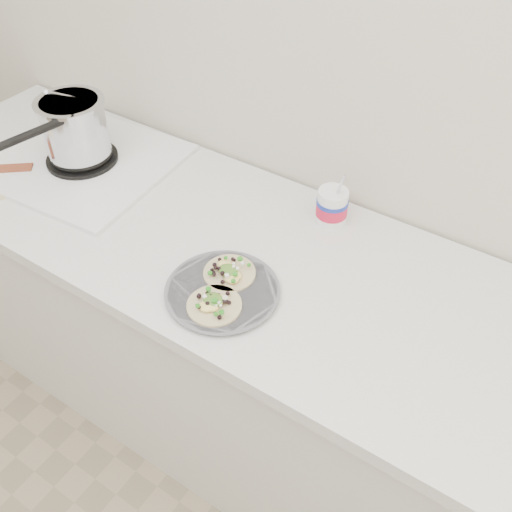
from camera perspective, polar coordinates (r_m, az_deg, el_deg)
The scene contains 5 objects.
counter at distance 1.79m, azimuth 0.80°, elevation -10.32°, with size 2.44×0.66×0.90m.
stove at distance 1.81m, azimuth -17.37°, elevation 10.97°, with size 0.56×0.53×0.25m.
taco_plate at distance 1.35m, azimuth -3.41°, elevation -3.27°, with size 0.27×0.27×0.04m.
tub at distance 1.53m, azimuth 7.73°, elevation 5.24°, with size 0.09×0.09×0.19m.
bacon_plate at distance 1.89m, azimuth -23.94°, elevation 7.72°, with size 0.27×0.27×0.02m.
Camera 1 is at (0.57, 0.53, 1.89)m, focal length 40.00 mm.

